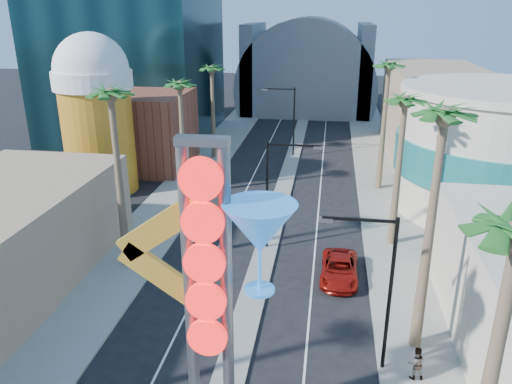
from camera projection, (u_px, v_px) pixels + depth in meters
sidewalk_west at (194, 176)px, 51.50m from camera, size 5.00×100.00×0.15m
sidewalk_east at (382, 185)px, 48.85m from camera, size 5.00×100.00×0.15m
median at (288, 171)px, 52.95m from camera, size 1.60×84.00×0.15m
brick_filler_west at (142, 130)px, 53.81m from camera, size 10.00×10.00×8.00m
filler_east at (433, 111)px, 58.27m from camera, size 10.00×20.00×10.00m
beer_mug at (96, 108)px, 45.20m from camera, size 7.00×7.00×14.50m
turquoise_building at (498, 152)px, 41.22m from camera, size 16.60×16.60×10.60m
canopy at (307, 85)px, 82.98m from camera, size 22.00×16.00×22.00m
neon_sign at (229, 280)px, 17.84m from camera, size 6.53×2.60×12.55m
streetlight_0 at (275, 185)px, 34.52m from camera, size 3.79×0.25×8.00m
streetlight_1 at (289, 115)px, 56.91m from camera, size 3.79×0.25×8.00m
streetlight_2 at (380, 281)px, 22.55m from camera, size 3.45×0.25×8.00m
palm_1 at (112, 107)px, 30.07m from camera, size 2.40×2.40×12.70m
palm_2 at (180, 92)px, 43.51m from camera, size 2.40×2.40×11.20m
palm_3 at (212, 75)px, 54.63m from camera, size 2.40×2.40×11.20m
palm_5 at (443, 134)px, 21.84m from camera, size 2.40×2.40×13.20m
palm_6 at (405, 111)px, 33.43m from camera, size 2.40×2.40×11.70m
palm_7 at (388, 75)px, 44.24m from camera, size 2.40×2.40×12.70m
red_pickup at (339, 269)px, 31.99m from camera, size 2.47×5.12×1.41m
pedestrian_b at (416, 363)px, 23.11m from camera, size 0.90×0.75×1.67m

